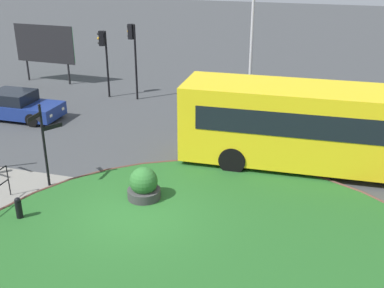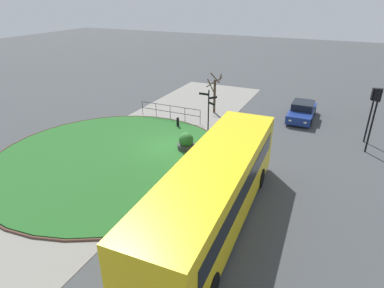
{
  "view_description": "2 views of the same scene",
  "coord_description": "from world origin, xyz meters",
  "px_view_note": "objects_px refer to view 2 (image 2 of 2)",
  "views": [
    {
      "loc": [
        5.36,
        -11.85,
        7.88
      ],
      "look_at": [
        1.18,
        2.22,
        1.72
      ],
      "focal_mm": 44.81,
      "sensor_mm": 36.0,
      "label": 1
    },
    {
      "loc": [
        16.54,
        9.22,
        9.09
      ],
      "look_at": [
        1.75,
        2.34,
        1.46
      ],
      "focal_mm": 30.35,
      "sensor_mm": 36.0,
      "label": 2
    }
  ],
  "objects_px": {
    "traffic_light_far": "(372,103)",
    "planter_near_signpost": "(186,142)",
    "bollard_foreground": "(178,122)",
    "bus_yellow": "(215,190)",
    "car_near_lane": "(302,111)",
    "street_tree_bare": "(215,93)",
    "signpost_directional": "(209,107)",
    "traffic_light_near": "(376,107)"
  },
  "relations": [
    {
      "from": "bollard_foreground",
      "to": "traffic_light_near",
      "type": "height_order",
      "value": "traffic_light_near"
    },
    {
      "from": "bus_yellow",
      "to": "street_tree_bare",
      "type": "relative_size",
      "value": 3.38
    },
    {
      "from": "bollard_foreground",
      "to": "street_tree_bare",
      "type": "bearing_deg",
      "value": 163.15
    },
    {
      "from": "signpost_directional",
      "to": "street_tree_bare",
      "type": "distance_m",
      "value": 3.89
    },
    {
      "from": "bollard_foreground",
      "to": "car_near_lane",
      "type": "height_order",
      "value": "car_near_lane"
    },
    {
      "from": "signpost_directional",
      "to": "traffic_light_far",
      "type": "xyz_separation_m",
      "value": [
        -2.72,
        10.2,
        0.87
      ]
    },
    {
      "from": "bollard_foreground",
      "to": "traffic_light_near",
      "type": "distance_m",
      "value": 12.93
    },
    {
      "from": "car_near_lane",
      "to": "planter_near_signpost",
      "type": "distance_m",
      "value": 10.66
    },
    {
      "from": "car_near_lane",
      "to": "traffic_light_far",
      "type": "xyz_separation_m",
      "value": [
        2.63,
        4.43,
        2.04
      ]
    },
    {
      "from": "traffic_light_far",
      "to": "planter_near_signpost",
      "type": "bearing_deg",
      "value": 107.04
    },
    {
      "from": "traffic_light_near",
      "to": "bollard_foreground",
      "type": "bearing_deg",
      "value": 106.23
    },
    {
      "from": "signpost_directional",
      "to": "planter_near_signpost",
      "type": "xyz_separation_m",
      "value": [
        3.6,
        -0.04,
        -1.27
      ]
    },
    {
      "from": "bollard_foreground",
      "to": "street_tree_bare",
      "type": "relative_size",
      "value": 0.23
    },
    {
      "from": "traffic_light_near",
      "to": "planter_near_signpost",
      "type": "height_order",
      "value": "traffic_light_near"
    },
    {
      "from": "bollard_foreground",
      "to": "street_tree_bare",
      "type": "xyz_separation_m",
      "value": [
        -4.15,
        1.26,
        1.32
      ]
    },
    {
      "from": "bollard_foreground",
      "to": "bus_yellow",
      "type": "height_order",
      "value": "bus_yellow"
    },
    {
      "from": "car_near_lane",
      "to": "planter_near_signpost",
      "type": "relative_size",
      "value": 3.72
    },
    {
      "from": "bus_yellow",
      "to": "planter_near_signpost",
      "type": "bearing_deg",
      "value": 33.24
    },
    {
      "from": "traffic_light_near",
      "to": "traffic_light_far",
      "type": "bearing_deg",
      "value": 13.39
    },
    {
      "from": "planter_near_signpost",
      "to": "street_tree_bare",
      "type": "relative_size",
      "value": 0.34
    },
    {
      "from": "bus_yellow",
      "to": "car_near_lane",
      "type": "bearing_deg",
      "value": -8.05
    },
    {
      "from": "bus_yellow",
      "to": "car_near_lane",
      "type": "xyz_separation_m",
      "value": [
        -14.92,
        1.59,
        -1.06
      ]
    },
    {
      "from": "traffic_light_far",
      "to": "planter_near_signpost",
      "type": "distance_m",
      "value": 12.22
    },
    {
      "from": "car_near_lane",
      "to": "traffic_light_near",
      "type": "xyz_separation_m",
      "value": [
        4.28,
        4.54,
        2.32
      ]
    },
    {
      "from": "bollard_foreground",
      "to": "bus_yellow",
      "type": "bearing_deg",
      "value": 35.15
    },
    {
      "from": "signpost_directional",
      "to": "traffic_light_near",
      "type": "distance_m",
      "value": 10.43
    },
    {
      "from": "traffic_light_far",
      "to": "planter_near_signpost",
      "type": "relative_size",
      "value": 3.07
    },
    {
      "from": "car_near_lane",
      "to": "planter_near_signpost",
      "type": "xyz_separation_m",
      "value": [
        8.94,
        -5.81,
        -0.1
      ]
    },
    {
      "from": "signpost_directional",
      "to": "traffic_light_far",
      "type": "bearing_deg",
      "value": 104.93
    },
    {
      "from": "bus_yellow",
      "to": "traffic_light_near",
      "type": "relative_size",
      "value": 2.88
    },
    {
      "from": "bollard_foreground",
      "to": "traffic_light_far",
      "type": "distance_m",
      "value": 13.06
    },
    {
      "from": "bollard_foreground",
      "to": "traffic_light_far",
      "type": "xyz_separation_m",
      "value": [
        -3.12,
        12.48,
        2.25
      ]
    },
    {
      "from": "bollard_foreground",
      "to": "car_near_lane",
      "type": "relative_size",
      "value": 0.18
    },
    {
      "from": "street_tree_bare",
      "to": "traffic_light_near",
      "type": "bearing_deg",
      "value": 76.63
    },
    {
      "from": "bollard_foreground",
      "to": "traffic_light_near",
      "type": "bearing_deg",
      "value": 96.62
    },
    {
      "from": "signpost_directional",
      "to": "bollard_foreground",
      "type": "relative_size",
      "value": 3.82
    },
    {
      "from": "car_near_lane",
      "to": "traffic_light_far",
      "type": "relative_size",
      "value": 1.21
    },
    {
      "from": "car_near_lane",
      "to": "traffic_light_near",
      "type": "distance_m",
      "value": 6.66
    },
    {
      "from": "bollard_foreground",
      "to": "planter_near_signpost",
      "type": "height_order",
      "value": "planter_near_signpost"
    },
    {
      "from": "car_near_lane",
      "to": "street_tree_bare",
      "type": "distance_m",
      "value": 7.06
    },
    {
      "from": "car_near_lane",
      "to": "street_tree_bare",
      "type": "relative_size",
      "value": 1.28
    },
    {
      "from": "traffic_light_far",
      "to": "signpost_directional",
      "type": "bearing_deg",
      "value": 90.29
    }
  ]
}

